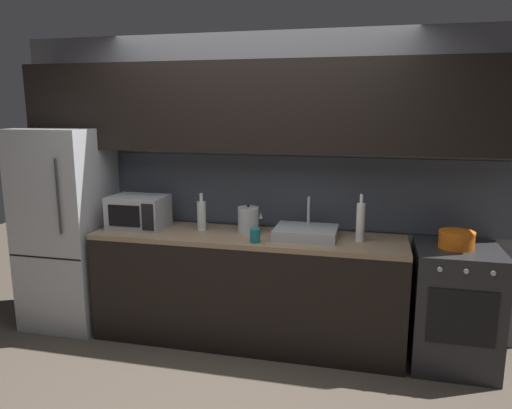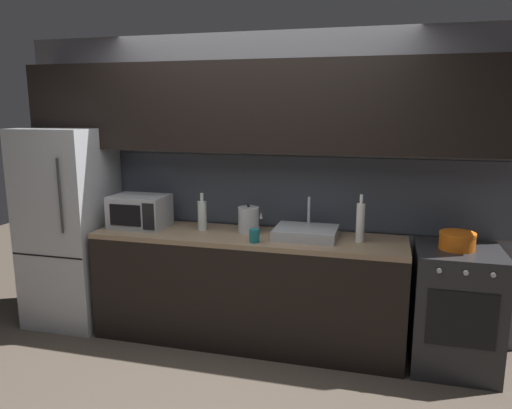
{
  "view_description": "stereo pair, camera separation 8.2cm",
  "coord_description": "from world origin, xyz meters",
  "px_view_note": "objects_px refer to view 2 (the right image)",
  "views": [
    {
      "loc": [
        0.95,
        -2.71,
        1.89
      ],
      "look_at": [
        0.08,
        0.9,
        1.15
      ],
      "focal_mm": 33.95,
      "sensor_mm": 36.0,
      "label": 1
    },
    {
      "loc": [
        1.03,
        -2.69,
        1.89
      ],
      "look_at": [
        0.08,
        0.9,
        1.15
      ],
      "focal_mm": 33.95,
      "sensor_mm": 36.0,
      "label": 2
    }
  ],
  "objects_px": {
    "oven_range": "(455,308)",
    "wine_bottle_white": "(360,222)",
    "wine_bottle_clear": "(202,215)",
    "cooking_pot": "(457,241)",
    "kettle": "(249,220)",
    "microwave": "(140,211)",
    "mug_teal": "(254,236)",
    "refrigerator": "(70,227)"
  },
  "relations": [
    {
      "from": "kettle",
      "to": "wine_bottle_white",
      "type": "height_order",
      "value": "wine_bottle_white"
    },
    {
      "from": "kettle",
      "to": "wine_bottle_clear",
      "type": "height_order",
      "value": "wine_bottle_clear"
    },
    {
      "from": "oven_range",
      "to": "wine_bottle_clear",
      "type": "height_order",
      "value": "wine_bottle_clear"
    },
    {
      "from": "mug_teal",
      "to": "oven_range",
      "type": "bearing_deg",
      "value": 7.66
    },
    {
      "from": "wine_bottle_clear",
      "to": "refrigerator",
      "type": "bearing_deg",
      "value": -177.22
    },
    {
      "from": "refrigerator",
      "to": "cooking_pot",
      "type": "relative_size",
      "value": 6.89
    },
    {
      "from": "oven_range",
      "to": "wine_bottle_white",
      "type": "distance_m",
      "value": 0.93
    },
    {
      "from": "wine_bottle_white",
      "to": "mug_teal",
      "type": "distance_m",
      "value": 0.8
    },
    {
      "from": "oven_range",
      "to": "mug_teal",
      "type": "relative_size",
      "value": 8.8
    },
    {
      "from": "microwave",
      "to": "cooking_pot",
      "type": "bearing_deg",
      "value": -0.42
    },
    {
      "from": "microwave",
      "to": "refrigerator",
      "type": "bearing_deg",
      "value": -178.45
    },
    {
      "from": "oven_range",
      "to": "microwave",
      "type": "distance_m",
      "value": 2.6
    },
    {
      "from": "oven_range",
      "to": "wine_bottle_white",
      "type": "xyz_separation_m",
      "value": [
        -0.7,
        0.02,
        0.6
      ]
    },
    {
      "from": "cooking_pot",
      "to": "oven_range",
      "type": "bearing_deg",
      "value": -3.44
    },
    {
      "from": "refrigerator",
      "to": "kettle",
      "type": "xyz_separation_m",
      "value": [
        1.62,
        0.08,
        0.14
      ]
    },
    {
      "from": "wine_bottle_clear",
      "to": "kettle",
      "type": "bearing_deg",
      "value": 2.95
    },
    {
      "from": "microwave",
      "to": "kettle",
      "type": "xyz_separation_m",
      "value": [
        0.94,
        0.06,
        -0.03
      ]
    },
    {
      "from": "oven_range",
      "to": "kettle",
      "type": "relative_size",
      "value": 3.87
    },
    {
      "from": "oven_range",
      "to": "mug_teal",
      "type": "xyz_separation_m",
      "value": [
        -1.47,
        -0.2,
        0.5
      ]
    },
    {
      "from": "refrigerator",
      "to": "microwave",
      "type": "distance_m",
      "value": 0.7
    },
    {
      "from": "refrigerator",
      "to": "oven_range",
      "type": "relative_size",
      "value": 1.92
    },
    {
      "from": "wine_bottle_white",
      "to": "cooking_pot",
      "type": "distance_m",
      "value": 0.69
    },
    {
      "from": "wine_bottle_white",
      "to": "mug_teal",
      "type": "relative_size",
      "value": 3.55
    },
    {
      "from": "mug_teal",
      "to": "wine_bottle_white",
      "type": "bearing_deg",
      "value": 15.97
    },
    {
      "from": "cooking_pot",
      "to": "mug_teal",
      "type": "bearing_deg",
      "value": -172.16
    },
    {
      "from": "refrigerator",
      "to": "mug_teal",
      "type": "bearing_deg",
      "value": -6.51
    },
    {
      "from": "wine_bottle_clear",
      "to": "cooking_pot",
      "type": "height_order",
      "value": "wine_bottle_clear"
    },
    {
      "from": "oven_range",
      "to": "mug_teal",
      "type": "distance_m",
      "value": 1.56
    },
    {
      "from": "kettle",
      "to": "wine_bottle_clear",
      "type": "distance_m",
      "value": 0.39
    },
    {
      "from": "wine_bottle_clear",
      "to": "cooking_pot",
      "type": "bearing_deg",
      "value": -1.74
    },
    {
      "from": "refrigerator",
      "to": "wine_bottle_clear",
      "type": "relative_size",
      "value": 5.57
    },
    {
      "from": "microwave",
      "to": "mug_teal",
      "type": "xyz_separation_m",
      "value": [
        1.06,
        -0.22,
        -0.08
      ]
    },
    {
      "from": "wine_bottle_clear",
      "to": "wine_bottle_white",
      "type": "bearing_deg",
      "value": -1.78
    },
    {
      "from": "oven_range",
      "to": "wine_bottle_white",
      "type": "relative_size",
      "value": 2.48
    },
    {
      "from": "mug_teal",
      "to": "cooking_pot",
      "type": "relative_size",
      "value": 0.41
    },
    {
      "from": "oven_range",
      "to": "kettle",
      "type": "height_order",
      "value": "kettle"
    },
    {
      "from": "kettle",
      "to": "wine_bottle_clear",
      "type": "relative_size",
      "value": 0.75
    },
    {
      "from": "oven_range",
      "to": "cooking_pot",
      "type": "height_order",
      "value": "cooking_pot"
    },
    {
      "from": "microwave",
      "to": "oven_range",
      "type": "bearing_deg",
      "value": -0.45
    },
    {
      "from": "oven_range",
      "to": "cooking_pot",
      "type": "relative_size",
      "value": 3.59
    },
    {
      "from": "microwave",
      "to": "wine_bottle_clear",
      "type": "relative_size",
      "value": 1.48
    },
    {
      "from": "microwave",
      "to": "kettle",
      "type": "distance_m",
      "value": 0.94
    }
  ]
}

